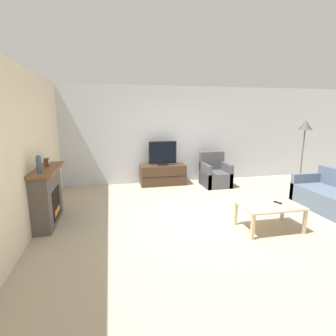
# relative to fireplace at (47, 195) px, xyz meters

# --- Properties ---
(ground_plane) EXTENTS (24.00, 24.00, 0.00)m
(ground_plane) POSITION_rel_fireplace_xyz_m (2.98, -0.37, -0.52)
(ground_plane) COLOR tan
(wall_back) EXTENTS (12.00, 0.06, 2.70)m
(wall_back) POSITION_rel_fireplace_xyz_m (2.98, 2.42, 0.83)
(wall_back) COLOR silver
(wall_back) RESTS_ON ground
(wall_left) EXTENTS (0.06, 12.00, 2.70)m
(wall_left) POSITION_rel_fireplace_xyz_m (-0.18, -0.37, 0.83)
(wall_left) COLOR beige
(wall_left) RESTS_ON ground
(fireplace) EXTENTS (0.42, 1.28, 1.02)m
(fireplace) POSITION_rel_fireplace_xyz_m (0.00, 0.00, 0.00)
(fireplace) COLOR #564C47
(fireplace) RESTS_ON ground
(mantel_vase_left) EXTENTS (0.08, 0.08, 0.29)m
(mantel_vase_left) POSITION_rel_fireplace_xyz_m (0.02, -0.38, 0.64)
(mantel_vase_left) COLOR #385670
(mantel_vase_left) RESTS_ON fireplace
(mantel_clock) EXTENTS (0.08, 0.11, 0.15)m
(mantel_clock) POSITION_rel_fireplace_xyz_m (0.02, 0.13, 0.58)
(mantel_clock) COLOR brown
(mantel_clock) RESTS_ON fireplace
(tv_stand) EXTENTS (1.25, 0.50, 0.56)m
(tv_stand) POSITION_rel_fireplace_xyz_m (2.54, 2.11, -0.24)
(tv_stand) COLOR #422D1E
(tv_stand) RESTS_ON ground
(tv) EXTENTS (0.76, 0.18, 0.66)m
(tv) POSITION_rel_fireplace_xyz_m (2.54, 2.11, 0.34)
(tv) COLOR black
(tv) RESTS_ON tv_stand
(armchair) EXTENTS (0.70, 0.76, 0.91)m
(armchair) POSITION_rel_fireplace_xyz_m (3.92, 1.71, -0.23)
(armchair) COLOR #4C4C51
(armchair) RESTS_ON ground
(coffee_table) EXTENTS (1.02, 0.66, 0.44)m
(coffee_table) POSITION_rel_fireplace_xyz_m (3.76, -1.11, -0.13)
(coffee_table) COLOR #CCB289
(coffee_table) RESTS_ON ground
(remote) EXTENTS (0.09, 0.15, 0.02)m
(remote) POSITION_rel_fireplace_xyz_m (3.93, -1.07, -0.07)
(remote) COLOR black
(remote) RESTS_ON coffee_table
(floor_lamp) EXTENTS (0.32, 0.32, 1.81)m
(floor_lamp) POSITION_rel_fireplace_xyz_m (5.63, 0.49, 1.04)
(floor_lamp) COLOR black
(floor_lamp) RESTS_ON ground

